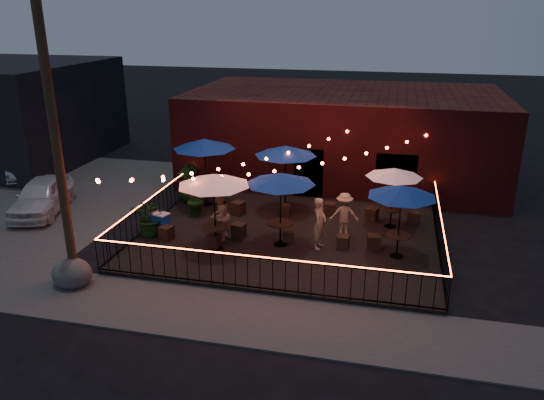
{
  "coord_description": "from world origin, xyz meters",
  "views": [
    {
      "loc": [
        3.3,
        -14.62,
        7.57
      ],
      "look_at": [
        -0.62,
        2.08,
        1.34
      ],
      "focal_mm": 35.0,
      "sensor_mm": 36.0,
      "label": 1
    }
  ],
  "objects_px": {
    "cafe_table_2": "(281,179)",
    "cafe_table_3": "(286,151)",
    "boulder": "(72,273)",
    "cafe_table_5": "(394,173)",
    "cafe_table_1": "(204,145)",
    "cafe_table_0": "(214,181)",
    "utility_pole": "(57,150)",
    "cafe_table_4": "(402,192)",
    "cooler": "(161,223)"
  },
  "relations": [
    {
      "from": "cafe_table_4",
      "to": "cooler",
      "type": "distance_m",
      "value": 8.2
    },
    {
      "from": "cafe_table_1",
      "to": "cafe_table_3",
      "type": "distance_m",
      "value": 3.2
    },
    {
      "from": "utility_pole",
      "to": "cafe_table_1",
      "type": "relative_size",
      "value": 2.79
    },
    {
      "from": "cafe_table_2",
      "to": "cafe_table_3",
      "type": "bearing_deg",
      "value": 98.98
    },
    {
      "from": "cafe_table_2",
      "to": "cafe_table_4",
      "type": "bearing_deg",
      "value": -0.44
    },
    {
      "from": "cafe_table_3",
      "to": "cafe_table_4",
      "type": "height_order",
      "value": "cafe_table_3"
    },
    {
      "from": "cafe_table_3",
      "to": "cafe_table_5",
      "type": "xyz_separation_m",
      "value": [
        4.02,
        -0.71,
        -0.36
      ]
    },
    {
      "from": "cafe_table_4",
      "to": "cafe_table_5",
      "type": "xyz_separation_m",
      "value": [
        -0.26,
        2.44,
        -0.15
      ]
    },
    {
      "from": "cafe_table_0",
      "to": "boulder",
      "type": "xyz_separation_m",
      "value": [
        -3.31,
        -3.04,
        -2.08
      ]
    },
    {
      "from": "cafe_table_5",
      "to": "utility_pole",
      "type": "bearing_deg",
      "value": -145.27
    },
    {
      "from": "utility_pole",
      "to": "cooler",
      "type": "height_order",
      "value": "utility_pole"
    },
    {
      "from": "boulder",
      "to": "cafe_table_4",
      "type": "bearing_deg",
      "value": 22.75
    },
    {
      "from": "cafe_table_4",
      "to": "cooler",
      "type": "relative_size",
      "value": 3.62
    },
    {
      "from": "cafe_table_0",
      "to": "boulder",
      "type": "bearing_deg",
      "value": -137.47
    },
    {
      "from": "cafe_table_4",
      "to": "boulder",
      "type": "bearing_deg",
      "value": -157.25
    },
    {
      "from": "cafe_table_0",
      "to": "cafe_table_1",
      "type": "height_order",
      "value": "cafe_table_1"
    },
    {
      "from": "cafe_table_0",
      "to": "boulder",
      "type": "distance_m",
      "value": 4.96
    },
    {
      "from": "cafe_table_1",
      "to": "cafe_table_4",
      "type": "bearing_deg",
      "value": -22.53
    },
    {
      "from": "cafe_table_1",
      "to": "cafe_table_2",
      "type": "distance_m",
      "value": 4.81
    },
    {
      "from": "utility_pole",
      "to": "cafe_table_2",
      "type": "relative_size",
      "value": 3.21
    },
    {
      "from": "cafe_table_3",
      "to": "cafe_table_1",
      "type": "bearing_deg",
      "value": -179.16
    },
    {
      "from": "boulder",
      "to": "cafe_table_2",
      "type": "bearing_deg",
      "value": 35.93
    },
    {
      "from": "cafe_table_1",
      "to": "cooler",
      "type": "height_order",
      "value": "cafe_table_1"
    },
    {
      "from": "cafe_table_4",
      "to": "boulder",
      "type": "relative_size",
      "value": 2.73
    },
    {
      "from": "cafe_table_0",
      "to": "cafe_table_3",
      "type": "relative_size",
      "value": 0.99
    },
    {
      "from": "cafe_table_2",
      "to": "cafe_table_5",
      "type": "relative_size",
      "value": 1.14
    },
    {
      "from": "cafe_table_4",
      "to": "boulder",
      "type": "distance_m",
      "value": 10.02
    },
    {
      "from": "cafe_table_1",
      "to": "cafe_table_2",
      "type": "relative_size",
      "value": 1.15
    },
    {
      "from": "cafe_table_1",
      "to": "cafe_table_3",
      "type": "relative_size",
      "value": 1.11
    },
    {
      "from": "cafe_table_2",
      "to": "cooler",
      "type": "xyz_separation_m",
      "value": [
        -4.23,
        -0.08,
        -1.88
      ]
    },
    {
      "from": "cooler",
      "to": "boulder",
      "type": "height_order",
      "value": "cooler"
    },
    {
      "from": "utility_pole",
      "to": "cafe_table_5",
      "type": "height_order",
      "value": "utility_pole"
    },
    {
      "from": "cafe_table_1",
      "to": "cafe_table_5",
      "type": "distance_m",
      "value": 7.26
    },
    {
      "from": "cafe_table_3",
      "to": "boulder",
      "type": "bearing_deg",
      "value": -124.61
    },
    {
      "from": "cafe_table_2",
      "to": "cafe_table_4",
      "type": "relative_size",
      "value": 0.89
    },
    {
      "from": "cafe_table_5",
      "to": "cafe_table_3",
      "type": "bearing_deg",
      "value": 170.04
    },
    {
      "from": "cafe_table_0",
      "to": "cooler",
      "type": "xyz_separation_m",
      "value": [
        -2.25,
        0.71,
        -1.94
      ]
    },
    {
      "from": "utility_pole",
      "to": "cafe_table_0",
      "type": "xyz_separation_m",
      "value": [
        3.32,
        2.91,
        -1.52
      ]
    },
    {
      "from": "cafe_table_0",
      "to": "cooler",
      "type": "relative_size",
      "value": 3.31
    },
    {
      "from": "cafe_table_2",
      "to": "cafe_table_3",
      "type": "height_order",
      "value": "cafe_table_3"
    },
    {
      "from": "cafe_table_0",
      "to": "cafe_table_1",
      "type": "bearing_deg",
      "value": 113.95
    },
    {
      "from": "cafe_table_2",
      "to": "cafe_table_5",
      "type": "bearing_deg",
      "value": 34.4
    },
    {
      "from": "utility_pole",
      "to": "cafe_table_3",
      "type": "relative_size",
      "value": 3.09
    },
    {
      "from": "utility_pole",
      "to": "cafe_table_0",
      "type": "bearing_deg",
      "value": 41.22
    },
    {
      "from": "cafe_table_3",
      "to": "cafe_table_4",
      "type": "distance_m",
      "value": 5.31
    },
    {
      "from": "boulder",
      "to": "cooler",
      "type": "bearing_deg",
      "value": 74.24
    },
    {
      "from": "cafe_table_1",
      "to": "cafe_table_2",
      "type": "height_order",
      "value": "cafe_table_1"
    },
    {
      "from": "cafe_table_1",
      "to": "cafe_table_4",
      "type": "xyz_separation_m",
      "value": [
        7.48,
        -3.1,
        -0.3
      ]
    },
    {
      "from": "cafe_table_0",
      "to": "cafe_table_5",
      "type": "relative_size",
      "value": 1.16
    },
    {
      "from": "boulder",
      "to": "utility_pole",
      "type": "bearing_deg",
      "value": 91.93
    }
  ]
}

